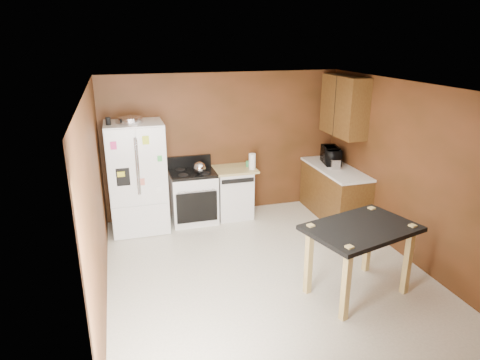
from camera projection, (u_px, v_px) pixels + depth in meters
name	position (u px, v px, depth m)	size (l,w,h in m)	color
floor	(265.00, 270.00, 5.93)	(4.50, 4.50, 0.00)	white
ceiling	(269.00, 87.00, 5.12)	(4.50, 4.50, 0.00)	white
wall_back	(224.00, 144.00, 7.57)	(4.20, 4.20, 0.00)	brown
wall_front	(359.00, 273.00, 3.48)	(4.20, 4.20, 0.00)	brown
wall_left	(96.00, 202.00, 4.97)	(4.50, 4.50, 0.00)	brown
wall_right	(406.00, 171.00, 6.08)	(4.50, 4.50, 0.00)	brown
roasting_pan	(131.00, 120.00, 6.58)	(0.37, 0.37, 0.09)	silver
pen_cup	(108.00, 121.00, 6.44)	(0.08, 0.08, 0.12)	black
kettle	(200.00, 168.00, 7.08)	(0.20, 0.20, 0.20)	silver
paper_towel	(252.00, 161.00, 7.35)	(0.12, 0.12, 0.27)	white
green_canister	(248.00, 164.00, 7.52)	(0.09, 0.09, 0.10)	#42AC5F
toaster	(335.00, 163.00, 7.39)	(0.14, 0.23, 0.17)	silver
microwave	(331.00, 156.00, 7.65)	(0.49, 0.33, 0.27)	black
refrigerator	(137.00, 177.00, 6.93)	(0.90, 0.80, 1.80)	white
gas_range	(193.00, 196.00, 7.36)	(0.76, 0.68, 1.10)	white
dishwasher	(233.00, 192.00, 7.58)	(0.78, 0.63, 0.89)	white
right_cabinets	(337.00, 167.00, 7.47)	(0.63, 1.58, 2.45)	brown
island	(361.00, 237.00, 5.17)	(1.49, 1.18, 0.93)	black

